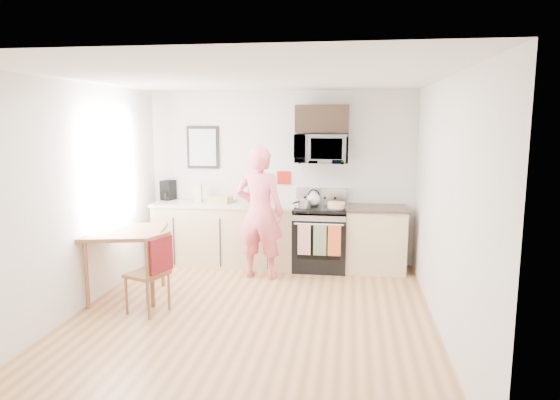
# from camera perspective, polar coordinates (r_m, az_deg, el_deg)

# --- Properties ---
(floor) EXTENTS (4.60, 4.60, 0.00)m
(floor) POSITION_cam_1_polar(r_m,az_deg,el_deg) (5.68, -3.29, -13.33)
(floor) COLOR olive
(floor) RESTS_ON ground
(back_wall) EXTENTS (4.00, 0.04, 2.60)m
(back_wall) POSITION_cam_1_polar(r_m,az_deg,el_deg) (7.57, 0.07, 2.56)
(back_wall) COLOR silver
(back_wall) RESTS_ON floor
(front_wall) EXTENTS (4.00, 0.04, 2.60)m
(front_wall) POSITION_cam_1_polar(r_m,az_deg,el_deg) (3.16, -11.86, -7.15)
(front_wall) COLOR silver
(front_wall) RESTS_ON floor
(left_wall) EXTENTS (0.04, 4.60, 2.60)m
(left_wall) POSITION_cam_1_polar(r_m,az_deg,el_deg) (6.05, -22.33, 0.17)
(left_wall) COLOR silver
(left_wall) RESTS_ON floor
(right_wall) EXTENTS (0.04, 4.60, 2.60)m
(right_wall) POSITION_cam_1_polar(r_m,az_deg,el_deg) (5.30, 18.28, -0.79)
(right_wall) COLOR silver
(right_wall) RESTS_ON floor
(ceiling) EXTENTS (4.00, 4.60, 0.04)m
(ceiling) POSITION_cam_1_polar(r_m,az_deg,el_deg) (5.27, -3.56, 13.80)
(ceiling) COLOR silver
(ceiling) RESTS_ON back_wall
(window) EXTENTS (0.06, 1.40, 1.50)m
(window) POSITION_cam_1_polar(r_m,az_deg,el_deg) (6.70, -18.74, 3.35)
(window) COLOR silver
(window) RESTS_ON left_wall
(cabinet_left) EXTENTS (2.10, 0.60, 0.90)m
(cabinet_left) POSITION_cam_1_polar(r_m,az_deg,el_deg) (7.58, -6.27, -4.01)
(cabinet_left) COLOR tan
(cabinet_left) RESTS_ON floor
(countertop_left) EXTENTS (2.14, 0.64, 0.04)m
(countertop_left) POSITION_cam_1_polar(r_m,az_deg,el_deg) (7.49, -6.33, -0.50)
(countertop_left) COLOR beige
(countertop_left) RESTS_ON cabinet_left
(cabinet_right) EXTENTS (0.84, 0.60, 0.90)m
(cabinet_right) POSITION_cam_1_polar(r_m,az_deg,el_deg) (7.36, 10.86, -4.53)
(cabinet_right) COLOR tan
(cabinet_right) RESTS_ON floor
(countertop_right) EXTENTS (0.88, 0.64, 0.04)m
(countertop_right) POSITION_cam_1_polar(r_m,az_deg,el_deg) (7.26, 10.97, -0.92)
(countertop_right) COLOR black
(countertop_right) RESTS_ON cabinet_right
(range) EXTENTS (0.76, 0.70, 1.16)m
(range) POSITION_cam_1_polar(r_m,az_deg,el_deg) (7.34, 4.60, -4.53)
(range) COLOR black
(range) RESTS_ON floor
(microwave) EXTENTS (0.76, 0.51, 0.42)m
(microwave) POSITION_cam_1_polar(r_m,az_deg,el_deg) (7.25, 4.78, 5.89)
(microwave) COLOR #B2B2B6
(microwave) RESTS_ON back_wall
(upper_cabinet) EXTENTS (0.76, 0.35, 0.40)m
(upper_cabinet) POSITION_cam_1_polar(r_m,az_deg,el_deg) (7.28, 4.85, 9.21)
(upper_cabinet) COLOR black
(upper_cabinet) RESTS_ON back_wall
(wall_art) EXTENTS (0.50, 0.04, 0.65)m
(wall_art) POSITION_cam_1_polar(r_m,az_deg,el_deg) (7.77, -8.80, 5.96)
(wall_art) COLOR black
(wall_art) RESTS_ON back_wall
(wall_trivet) EXTENTS (0.20, 0.02, 0.20)m
(wall_trivet) POSITION_cam_1_polar(r_m,az_deg,el_deg) (7.55, 0.43, 2.55)
(wall_trivet) COLOR #A51D0E
(wall_trivet) RESTS_ON back_wall
(person) EXTENTS (0.71, 0.51, 1.83)m
(person) POSITION_cam_1_polar(r_m,az_deg,el_deg) (6.82, -2.34, -1.47)
(person) COLOR #E03D5A
(person) RESTS_ON floor
(dining_table) EXTENTS (0.93, 0.93, 0.84)m
(dining_table) POSITION_cam_1_polar(r_m,az_deg,el_deg) (6.38, -17.26, -4.17)
(dining_table) COLOR brown
(dining_table) RESTS_ON floor
(chair) EXTENTS (0.53, 0.50, 0.93)m
(chair) POSITION_cam_1_polar(r_m,az_deg,el_deg) (5.76, -14.06, -7.00)
(chair) COLOR brown
(chair) RESTS_ON floor
(knife_block) EXTENTS (0.14, 0.15, 0.19)m
(knife_block) POSITION_cam_1_polar(r_m,az_deg,el_deg) (7.53, -3.21, 0.49)
(knife_block) COLOR brown
(knife_block) RESTS_ON countertop_left
(utensil_crock) EXTENTS (0.11, 0.11, 0.33)m
(utensil_crock) POSITION_cam_1_polar(r_m,az_deg,el_deg) (7.58, -2.64, 0.82)
(utensil_crock) COLOR #A51D0E
(utensil_crock) RESTS_ON countertop_left
(fruit_bowl) EXTENTS (0.22, 0.22, 0.09)m
(fruit_bowl) POSITION_cam_1_polar(r_m,az_deg,el_deg) (7.59, -5.61, 0.08)
(fruit_bowl) COLOR white
(fruit_bowl) RESTS_ON countertop_left
(milk_carton) EXTENTS (0.11, 0.11, 0.27)m
(milk_carton) POSITION_cam_1_polar(r_m,az_deg,el_deg) (7.60, -9.31, 0.77)
(milk_carton) COLOR tan
(milk_carton) RESTS_ON countertop_left
(coffee_maker) EXTENTS (0.22, 0.27, 0.30)m
(coffee_maker) POSITION_cam_1_polar(r_m,az_deg,el_deg) (7.92, -12.68, 1.05)
(coffee_maker) COLOR black
(coffee_maker) RESTS_ON countertop_left
(bread_bag) EXTENTS (0.32, 0.17, 0.11)m
(bread_bag) POSITION_cam_1_polar(r_m,az_deg,el_deg) (7.40, -7.16, -0.04)
(bread_bag) COLOR tan
(bread_bag) RESTS_ON countertop_left
(cake) EXTENTS (0.30, 0.30, 0.10)m
(cake) POSITION_cam_1_polar(r_m,az_deg,el_deg) (7.05, 6.46, -0.68)
(cake) COLOR black
(cake) RESTS_ON range
(kettle) EXTENTS (0.19, 0.19, 0.25)m
(kettle) POSITION_cam_1_polar(r_m,az_deg,el_deg) (7.29, 3.88, 0.14)
(kettle) COLOR white
(kettle) RESTS_ON range
(pot) EXTENTS (0.23, 0.37, 0.11)m
(pot) POSITION_cam_1_polar(r_m,az_deg,el_deg) (7.14, 2.58, -0.43)
(pot) COLOR #B2B2B6
(pot) RESTS_ON range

